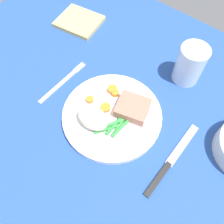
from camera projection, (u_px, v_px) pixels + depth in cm
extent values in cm
cube|color=#234793|center=(121.00, 128.00, 57.34)|extent=(120.00, 90.00, 2.00)
cylinder|color=white|center=(112.00, 116.00, 56.97)|extent=(23.92, 23.92, 1.60)
cube|color=#A86B56|center=(133.00, 108.00, 55.52)|extent=(8.95, 8.48, 2.73)
ellipsoid|color=beige|center=(93.00, 118.00, 53.62)|extent=(7.88, 5.48, 3.87)
cylinder|color=orange|center=(112.00, 89.00, 59.07)|extent=(2.39, 2.39, 1.19)
cylinder|color=orange|center=(91.00, 98.00, 57.82)|extent=(1.87, 1.87, 1.07)
cylinder|color=orange|center=(115.00, 93.00, 58.55)|extent=(1.84, 1.84, 1.12)
cylinder|color=orange|center=(106.00, 108.00, 56.66)|extent=(2.47, 2.47, 0.87)
cylinder|color=#2D8C38|center=(121.00, 123.00, 54.68)|extent=(1.73, 8.22, 0.70)
cylinder|color=#2D8C38|center=(114.00, 125.00, 54.34)|extent=(0.95, 5.86, 0.81)
cylinder|color=#2D8C38|center=(111.00, 128.00, 54.07)|extent=(4.88, 7.15, 0.74)
cylinder|color=#2D8C38|center=(124.00, 124.00, 54.48)|extent=(1.30, 8.39, 0.86)
cylinder|color=#2D8C38|center=(119.00, 121.00, 54.88)|extent=(4.44, 7.42, 0.79)
cube|color=silver|center=(58.00, 87.00, 61.94)|extent=(1.00, 13.00, 0.40)
cube|color=silver|center=(78.00, 66.00, 65.29)|extent=(0.24, 3.60, 0.40)
cube|color=silver|center=(79.00, 67.00, 65.17)|extent=(0.24, 3.60, 0.40)
cube|color=silver|center=(80.00, 68.00, 65.05)|extent=(0.24, 3.60, 0.40)
cube|color=silver|center=(81.00, 69.00, 64.92)|extent=(0.24, 3.60, 0.40)
cube|color=black|center=(158.00, 179.00, 50.09)|extent=(1.30, 9.00, 0.64)
cube|color=silver|center=(182.00, 145.00, 53.90)|extent=(1.70, 12.00, 0.40)
cylinder|color=silver|center=(190.00, 64.00, 59.19)|extent=(7.13, 7.13, 10.37)
cylinder|color=silver|center=(188.00, 69.00, 60.85)|extent=(6.56, 6.56, 6.55)
cube|color=#DBBC6B|center=(79.00, 21.00, 73.64)|extent=(14.45, 13.05, 1.29)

